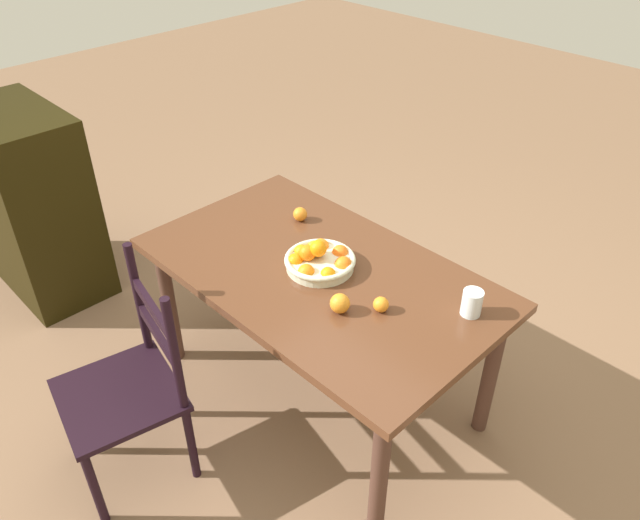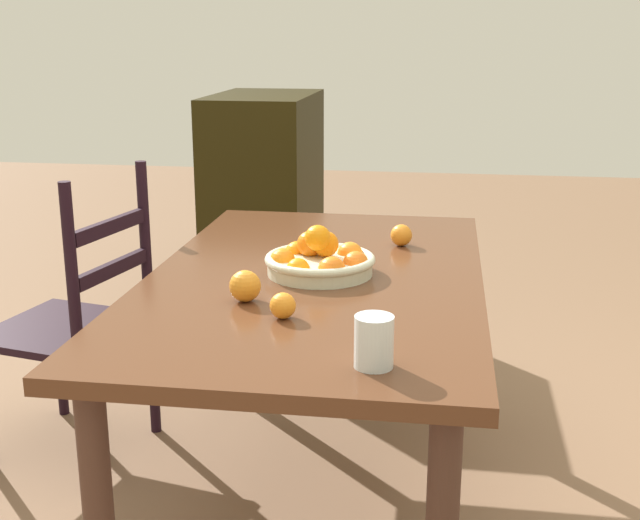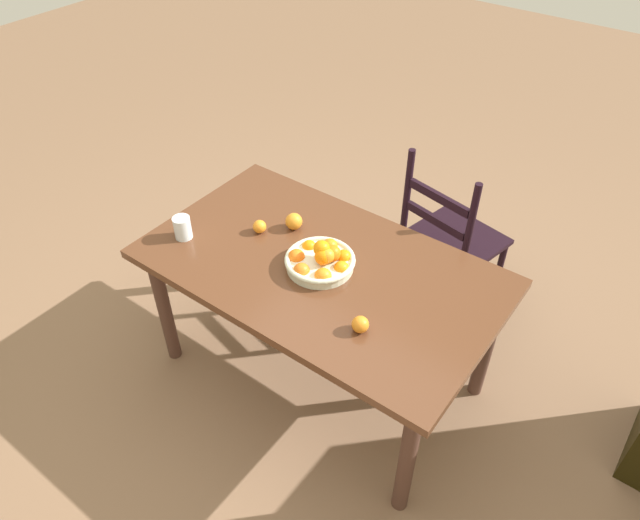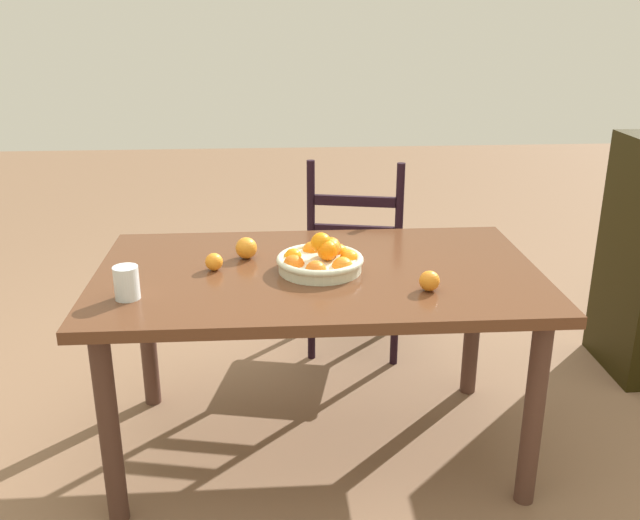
# 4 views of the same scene
# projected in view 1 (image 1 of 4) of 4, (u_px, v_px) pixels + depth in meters

# --- Properties ---
(ground_plane) EXTENTS (12.00, 12.00, 0.00)m
(ground_plane) POSITION_uv_depth(u_px,v_px,m) (319.00, 388.00, 3.05)
(ground_plane) COLOR #815F46
(dining_table) EXTENTS (1.55, 0.91, 0.73)m
(dining_table) POSITION_uv_depth(u_px,v_px,m) (319.00, 285.00, 2.67)
(dining_table) COLOR #56311D
(dining_table) RESTS_ON ground
(chair_near_window) EXTENTS (0.53, 0.53, 0.96)m
(chair_near_window) POSITION_uv_depth(u_px,v_px,m) (129.00, 388.00, 2.46)
(chair_near_window) COLOR black
(chair_near_window) RESTS_ON ground
(cabinet) EXTENTS (0.77, 0.47, 1.07)m
(cabinet) POSITION_uv_depth(u_px,v_px,m) (32.00, 204.00, 3.46)
(cabinet) COLOR black
(cabinet) RESTS_ON ground
(fruit_bowl) EXTENTS (0.30, 0.30, 0.14)m
(fruit_bowl) POSITION_uv_depth(u_px,v_px,m) (319.00, 260.00, 2.62)
(fruit_bowl) COLOR beige
(fruit_bowl) RESTS_ON dining_table
(orange_loose_0) EXTENTS (0.06, 0.06, 0.06)m
(orange_loose_0) POSITION_uv_depth(u_px,v_px,m) (381.00, 304.00, 2.39)
(orange_loose_0) COLOR orange
(orange_loose_0) RESTS_ON dining_table
(orange_loose_1) EXTENTS (0.08, 0.08, 0.08)m
(orange_loose_1) POSITION_uv_depth(u_px,v_px,m) (340.00, 303.00, 2.38)
(orange_loose_1) COLOR orange
(orange_loose_1) RESTS_ON dining_table
(orange_loose_2) EXTENTS (0.07, 0.07, 0.07)m
(orange_loose_2) POSITION_uv_depth(u_px,v_px,m) (300.00, 214.00, 2.93)
(orange_loose_2) COLOR orange
(orange_loose_2) RESTS_ON dining_table
(drinking_glass) EXTENTS (0.08, 0.08, 0.11)m
(drinking_glass) POSITION_uv_depth(u_px,v_px,m) (472.00, 303.00, 2.36)
(drinking_glass) COLOR silver
(drinking_glass) RESTS_ON dining_table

